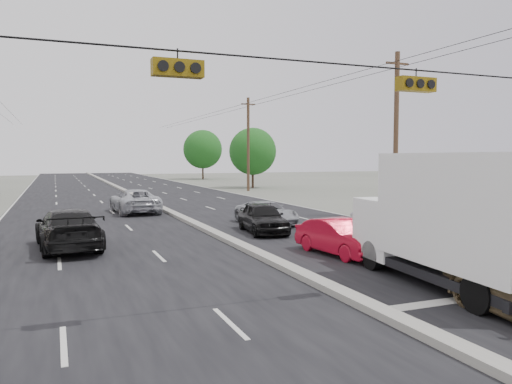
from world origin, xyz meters
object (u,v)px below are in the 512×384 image
utility_pole_right_b (396,133)px  utility_pole_right_c (248,144)px  tree_right_mid (253,151)px  queue_car_b (398,225)px  queue_car_c (266,213)px  red_sedan (340,238)px  box_truck (458,219)px  queue_car_a (263,218)px  oncoming_far (135,201)px  oncoming_near (68,229)px  tree_right_far (203,149)px

utility_pole_right_b → utility_pole_right_c: size_ratio=1.00×
tree_right_mid → queue_car_b: size_ratio=1.53×
tree_right_mid → queue_car_c: tree_right_mid is taller
utility_pole_right_c → queue_car_b: bearing=-100.0°
utility_pole_right_c → red_sedan: size_ratio=2.47×
queue_car_b → box_truck: bearing=-119.6°
queue_car_a → queue_car_c: queue_car_a is taller
box_truck → queue_car_c: 14.06m
box_truck → oncoming_far: box_truck is taller
queue_car_a → oncoming_far: 11.97m
red_sedan → queue_car_b: bearing=15.8°
utility_pole_right_b → queue_car_b: 10.62m
box_truck → queue_car_b: size_ratio=1.63×
box_truck → queue_car_c: bearing=94.1°
box_truck → oncoming_near: (-9.92, 10.27, -1.12)m
utility_pole_right_c → utility_pole_right_b: bearing=-90.0°
box_truck → queue_car_a: size_ratio=1.78×
utility_pole_right_b → oncoming_near: (-18.93, -4.19, -4.30)m
utility_pole_right_b → queue_car_a: utility_pole_right_b is taller
box_truck → utility_pole_right_c: bearing=82.2°
utility_pole_right_b → tree_right_far: utility_pole_right_b is taller
oncoming_near → red_sedan: bearing=146.9°
queue_car_c → tree_right_mid: bearing=64.3°
oncoming_far → queue_car_c: bearing=121.3°
tree_right_far → queue_car_a: (-13.64, -58.14, -4.23)m
queue_car_c → oncoming_far: size_ratio=0.80×
box_truck → red_sedan: 5.33m
tree_right_mid → queue_car_a: size_ratio=1.67×
oncoming_far → tree_right_far: bearing=-114.0°
box_truck → queue_car_b: (3.21, 6.69, -1.16)m
oncoming_near → oncoming_far: 12.93m
oncoming_far → box_truck: bearing=100.9°
tree_right_far → oncoming_far: size_ratio=1.47×
queue_car_a → queue_car_c: 3.00m
tree_right_mid → red_sedan: 41.30m
utility_pole_right_c → oncoming_near: utility_pole_right_c is taller
tree_right_mid → oncoming_far: 28.08m
utility_pole_right_c → oncoming_far: 22.81m
queue_car_b → oncoming_far: oncoming_far is taller
tree_right_mid → queue_car_c: bearing=-110.3°
utility_pole_right_c → red_sedan: utility_pole_right_c is taller
box_truck → red_sedan: size_ratio=1.88×
queue_car_b → oncoming_near: 13.61m
queue_car_c → oncoming_far: oncoming_far is taller
tree_right_far → queue_car_a: size_ratio=1.91×
queue_car_a → tree_right_far: bearing=83.2°
utility_pole_right_c → red_sedan: 35.91m
utility_pole_right_b → box_truck: 17.33m
tree_right_far → queue_car_a: 59.87m
red_sedan → oncoming_far: size_ratio=0.73×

